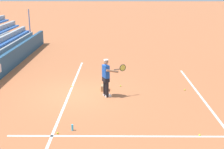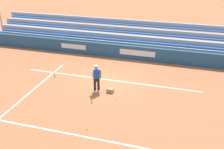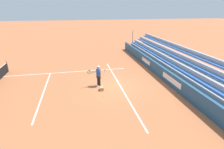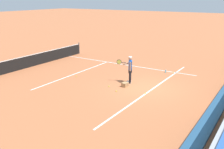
# 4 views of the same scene
# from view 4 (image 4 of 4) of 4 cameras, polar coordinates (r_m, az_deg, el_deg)

# --- Properties ---
(ground_plane) EXTENTS (160.00, 160.00, 0.00)m
(ground_plane) POSITION_cam_4_polar(r_m,az_deg,el_deg) (16.12, 7.25, -2.77)
(ground_plane) COLOR #B7663D
(court_baseline_white) EXTENTS (12.00, 0.10, 0.01)m
(court_baseline_white) POSITION_cam_4_polar(r_m,az_deg,el_deg) (15.93, 8.88, -3.07)
(court_baseline_white) COLOR white
(court_baseline_white) RESTS_ON ground
(court_sideline_white) EXTENTS (0.10, 12.00, 0.01)m
(court_sideline_white) POSITION_cam_4_polar(r_m,az_deg,el_deg) (21.39, 2.32, 2.23)
(court_sideline_white) COLOR white
(court_sideline_white) RESTS_ON ground
(court_service_line_white) EXTENTS (8.22, 0.10, 0.01)m
(court_service_line_white) POSITION_cam_4_polar(r_m,az_deg,el_deg) (18.98, -7.90, 0.21)
(court_service_line_white) COLOR white
(court_service_line_white) RESTS_ON ground
(tennis_player) EXTENTS (0.56, 1.07, 1.71)m
(tennis_player) POSITION_cam_4_polar(r_m,az_deg,el_deg) (16.60, 3.89, 1.14)
(tennis_player) COLOR black
(tennis_player) RESTS_ON ground
(ball_box_cardboard) EXTENTS (0.41, 0.32, 0.26)m
(ball_box_cardboard) POSITION_cam_4_polar(r_m,az_deg,el_deg) (16.09, 2.82, -2.21)
(ball_box_cardboard) COLOR #A87F51
(ball_box_cardboard) RESTS_ON ground
(tennis_ball_near_player) EXTENTS (0.07, 0.07, 0.07)m
(tennis_ball_near_player) POSITION_cam_4_polar(r_m,az_deg,el_deg) (15.02, 7.29, -4.12)
(tennis_ball_near_player) COLOR #CCE533
(tennis_ball_near_player) RESTS_ON ground
(tennis_ball_on_baseline) EXTENTS (0.07, 0.07, 0.07)m
(tennis_ball_on_baseline) POSITION_cam_4_polar(r_m,az_deg,el_deg) (18.22, -7.78, -0.39)
(tennis_ball_on_baseline) COLOR #CCE533
(tennis_ball_on_baseline) RESTS_ON ground
(tennis_ball_far_right) EXTENTS (0.07, 0.07, 0.07)m
(tennis_ball_far_right) POSITION_cam_4_polar(r_m,az_deg,el_deg) (19.50, 13.15, 0.46)
(tennis_ball_far_right) COLOR #CCE533
(tennis_ball_far_right) RESTS_ON ground
(tennis_ball_stray_back) EXTENTS (0.07, 0.07, 0.07)m
(tennis_ball_stray_back) POSITION_cam_4_polar(r_m,az_deg,el_deg) (21.56, 1.21, 2.44)
(tennis_ball_stray_back) COLOR #CCE533
(tennis_ball_stray_back) RESTS_ON ground
(tennis_ball_by_box) EXTENTS (0.07, 0.07, 0.07)m
(tennis_ball_by_box) POSITION_cam_4_polar(r_m,az_deg,el_deg) (15.27, 0.90, -3.63)
(tennis_ball_by_box) COLOR #CCE533
(tennis_ball_by_box) RESTS_ON ground
(tennis_ball_midcourt) EXTENTS (0.07, 0.07, 0.07)m
(tennis_ball_midcourt) POSITION_cam_4_polar(r_m,az_deg,el_deg) (16.03, -0.67, -2.62)
(tennis_ball_midcourt) COLOR #CCE533
(tennis_ball_midcourt) RESTS_ON ground
(water_bottle) EXTENTS (0.07, 0.07, 0.22)m
(water_bottle) POSITION_cam_4_polar(r_m,az_deg,el_deg) (19.39, 11.59, 0.70)
(water_bottle) COLOR #33B2E5
(water_bottle) RESTS_ON ground
(tennis_net) EXTENTS (11.09, 0.09, 1.07)m
(tennis_net) POSITION_cam_4_polar(r_m,az_deg,el_deg) (21.74, -16.44, 3.12)
(tennis_net) COLOR #33383D
(tennis_net) RESTS_ON ground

